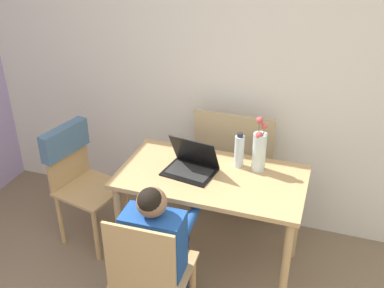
% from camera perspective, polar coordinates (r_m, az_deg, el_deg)
% --- Properties ---
extents(wall_back, '(6.40, 0.05, 2.50)m').
position_cam_1_polar(wall_back, '(3.14, 9.42, 9.63)').
color(wall_back, white).
rests_on(wall_back, ground_plane).
extents(dining_table, '(1.17, 0.63, 0.74)m').
position_cam_1_polar(dining_table, '(2.87, 2.47, -5.70)').
color(dining_table, tan).
rests_on(dining_table, ground_plane).
extents(chair_occupied, '(0.41, 0.41, 0.87)m').
position_cam_1_polar(chair_occupied, '(2.55, -5.27, -16.27)').
color(chair_occupied, tan).
rests_on(chair_occupied, ground_plane).
extents(chair_spare, '(0.50, 0.48, 0.88)m').
position_cam_1_polar(chair_spare, '(3.28, -14.57, -2.70)').
color(chair_spare, tan).
rests_on(chair_spare, ground_plane).
extents(person_seated, '(0.35, 0.43, 0.98)m').
position_cam_1_polar(person_seated, '(2.53, -4.40, -11.89)').
color(person_seated, '#1E4C9E').
rests_on(person_seated, ground_plane).
extents(laptop, '(0.34, 0.28, 0.22)m').
position_cam_1_polar(laptop, '(2.83, -0.06, -2.50)').
color(laptop, black).
rests_on(laptop, dining_table).
extents(flower_vase, '(0.09, 0.09, 0.36)m').
position_cam_1_polar(flower_vase, '(2.82, 8.54, -0.64)').
color(flower_vase, silver).
rests_on(flower_vase, dining_table).
extents(water_bottle, '(0.06, 0.06, 0.24)m').
position_cam_1_polar(water_bottle, '(2.86, 6.01, -0.87)').
color(water_bottle, silver).
rests_on(water_bottle, dining_table).
extents(cardboard_panel, '(0.58, 0.15, 0.95)m').
position_cam_1_polar(cardboard_panel, '(3.38, 5.27, -3.19)').
color(cardboard_panel, tan).
rests_on(cardboard_panel, ground_plane).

